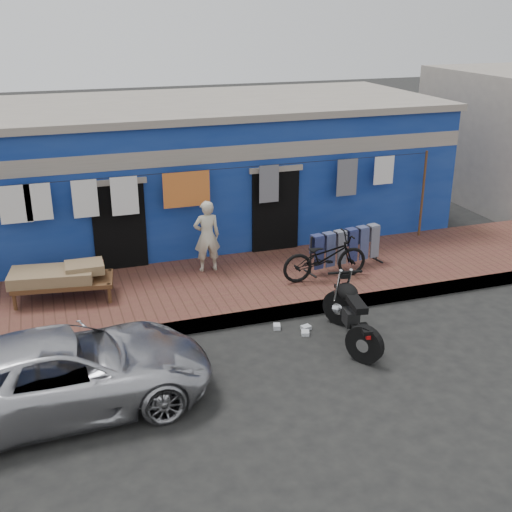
{
  "coord_description": "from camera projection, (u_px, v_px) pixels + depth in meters",
  "views": [
    {
      "loc": [
        -3.58,
        -8.58,
        5.49
      ],
      "look_at": [
        0.0,
        2.0,
        1.15
      ],
      "focal_mm": 45.0,
      "sensor_mm": 36.0,
      "label": 1
    }
  ],
  "objects": [
    {
      "name": "litter_c",
      "position": [
        305.0,
        333.0,
        11.5
      ],
      "size": [
        0.19,
        0.21,
        0.07
      ],
      "primitive_type": "cube",
      "rotation": [
        0.0,
        0.0,
        1.24
      ],
      "color": "silver",
      "rests_on": "ground"
    },
    {
      "name": "sidewalk",
      "position": [
        240.0,
        286.0,
        13.23
      ],
      "size": [
        28.0,
        3.0,
        0.25
      ],
      "primitive_type": "cube",
      "color": "brown",
      "rests_on": "ground"
    },
    {
      "name": "car",
      "position": [
        66.0,
        371.0,
        9.21
      ],
      "size": [
        4.4,
        2.16,
        1.22
      ],
      "primitive_type": "imported",
      "rotation": [
        0.0,
        0.0,
        1.62
      ],
      "color": "silver",
      "rests_on": "ground"
    },
    {
      "name": "jeans_rack",
      "position": [
        345.0,
        248.0,
        13.7
      ],
      "size": [
        1.94,
        0.95,
        0.88
      ],
      "primitive_type": null,
      "rotation": [
        0.0,
        0.0,
        0.16
      ],
      "color": "black",
      "rests_on": "sidewalk"
    },
    {
      "name": "building",
      "position": [
        193.0,
        169.0,
        16.19
      ],
      "size": [
        12.2,
        5.2,
        3.36
      ],
      "color": "navy",
      "rests_on": "ground"
    },
    {
      "name": "ground",
      "position": [
        295.0,
        362.0,
        10.63
      ],
      "size": [
        80.0,
        80.0,
        0.0
      ],
      "primitive_type": "plane",
      "color": "black",
      "rests_on": "ground"
    },
    {
      "name": "litter_b",
      "position": [
        277.0,
        327.0,
        11.71
      ],
      "size": [
        0.17,
        0.2,
        0.08
      ],
      "primitive_type": "cube",
      "rotation": [
        0.0,
        0.0,
        1.27
      ],
      "color": "silver",
      "rests_on": "ground"
    },
    {
      "name": "charpoy",
      "position": [
        64.0,
        283.0,
        12.24
      ],
      "size": [
        2.21,
        1.49,
        0.65
      ],
      "primitive_type": null,
      "rotation": [
        0.0,
        0.0,
        -0.15
      ],
      "color": "brown",
      "rests_on": "sidewalk"
    },
    {
      "name": "seated_person",
      "position": [
        207.0,
        236.0,
        13.42
      ],
      "size": [
        0.56,
        0.39,
        1.54
      ],
      "primitive_type": "imported",
      "rotation": [
        0.0,
        0.0,
        3.11
      ],
      "color": "beige",
      "rests_on": "sidewalk"
    },
    {
      "name": "bicycle",
      "position": [
        325.0,
        252.0,
        13.06
      ],
      "size": [
        1.81,
        0.66,
        1.17
      ],
      "primitive_type": "imported",
      "rotation": [
        0.0,
        0.0,
        1.56
      ],
      "color": "black",
      "rests_on": "sidewalk"
    },
    {
      "name": "litter_a",
      "position": [
        306.0,
        328.0,
        11.69
      ],
      "size": [
        0.19,
        0.16,
        0.07
      ],
      "primitive_type": "cube",
      "rotation": [
        0.0,
        0.0,
        0.22
      ],
      "color": "silver",
      "rests_on": "ground"
    },
    {
      "name": "clothesline",
      "position": [
        191.0,
        194.0,
        13.52
      ],
      "size": [
        10.06,
        0.06,
        2.1
      ],
      "color": "brown",
      "rests_on": "sidewalk"
    },
    {
      "name": "curb",
      "position": [
        264.0,
        315.0,
        11.95
      ],
      "size": [
        28.0,
        0.1,
        0.25
      ],
      "primitive_type": "cube",
      "color": "gray",
      "rests_on": "ground"
    },
    {
      "name": "motorcycle",
      "position": [
        352.0,
        313.0,
        11.06
      ],
      "size": [
        1.16,
        1.95,
        1.14
      ],
      "primitive_type": null,
      "rotation": [
        0.0,
        0.0,
        -0.15
      ],
      "color": "black",
      "rests_on": "ground"
    }
  ]
}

